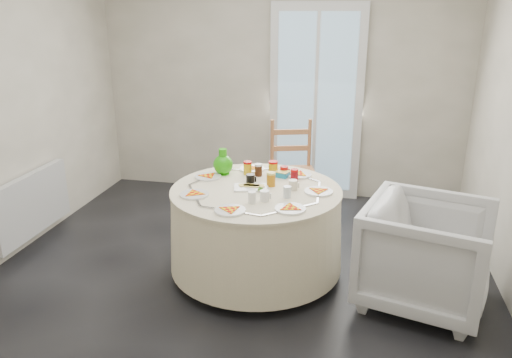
% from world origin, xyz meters
% --- Properties ---
extents(floor, '(4.00, 4.00, 0.00)m').
position_xyz_m(floor, '(0.00, 0.00, 0.00)').
color(floor, black).
rests_on(floor, ground).
extents(wall_back, '(4.00, 0.02, 2.60)m').
position_xyz_m(wall_back, '(0.00, 2.00, 1.30)').
color(wall_back, '#BCB5A3').
rests_on(wall_back, floor).
extents(glass_door, '(1.00, 0.08, 2.10)m').
position_xyz_m(glass_door, '(0.40, 1.95, 1.05)').
color(glass_door, silver).
rests_on(glass_door, floor).
extents(radiator, '(0.07, 1.00, 0.55)m').
position_xyz_m(radiator, '(-1.94, 0.20, 0.38)').
color(radiator, silver).
rests_on(radiator, floor).
extents(table, '(1.35, 1.35, 0.68)m').
position_xyz_m(table, '(0.12, 0.09, 0.38)').
color(table, '#F5E5B8').
rests_on(table, floor).
extents(wooden_chair, '(0.55, 0.53, 0.99)m').
position_xyz_m(wooden_chair, '(0.26, 1.24, 0.47)').
color(wooden_chair, '#B77B4C').
rests_on(wooden_chair, floor).
extents(armchair, '(0.97, 1.01, 0.85)m').
position_xyz_m(armchair, '(1.39, -0.10, 0.39)').
color(armchair, silver).
rests_on(armchair, floor).
extents(place_settings, '(1.55, 1.55, 0.02)m').
position_xyz_m(place_settings, '(0.12, 0.09, 0.77)').
color(place_settings, white).
rests_on(place_settings, table).
extents(jar_cluster, '(0.51, 0.36, 0.14)m').
position_xyz_m(jar_cluster, '(0.18, 0.38, 0.82)').
color(jar_cluster, olive).
rests_on(jar_cluster, table).
extents(butter_tub, '(0.15, 0.13, 0.05)m').
position_xyz_m(butter_tub, '(0.27, 0.42, 0.79)').
color(butter_tub, '#157EAC').
rests_on(butter_tub, table).
extents(green_pitcher, '(0.19, 0.19, 0.21)m').
position_xyz_m(green_pitcher, '(-0.22, 0.39, 0.87)').
color(green_pitcher, '#24A20B').
rests_on(green_pitcher, table).
extents(cheese_platter, '(0.30, 0.23, 0.03)m').
position_xyz_m(cheese_platter, '(0.08, 0.10, 0.77)').
color(cheese_platter, silver).
rests_on(cheese_platter, table).
extents(mugs_glasses, '(0.65, 0.65, 0.09)m').
position_xyz_m(mugs_glasses, '(0.23, 0.09, 0.81)').
color(mugs_glasses, '#A2A2A2').
rests_on(mugs_glasses, table).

